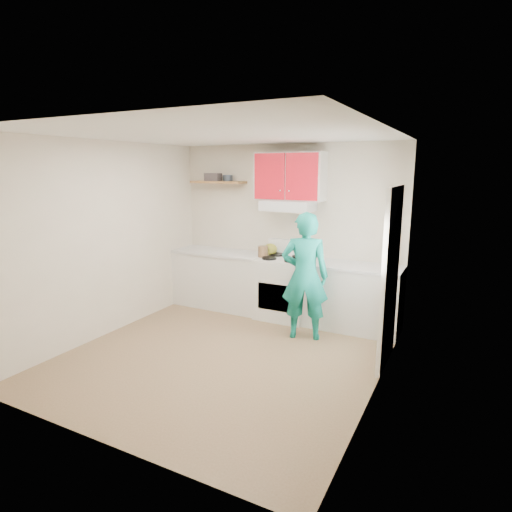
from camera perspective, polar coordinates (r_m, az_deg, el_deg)
The scene contains 21 objects.
floor at distance 5.30m, azimuth -4.28°, elevation -13.21°, with size 3.80×3.80×0.00m, color brown.
ceiling at distance 4.82m, azimuth -4.77°, elevation 16.07°, with size 3.60×3.80×0.04m, color white.
back_wall at distance 6.57m, azimuth 4.24°, elevation 3.53°, with size 3.60×0.04×2.60m, color beige.
front_wall at distance 3.47m, azimuth -21.25°, elevation -4.65°, with size 3.60×0.04×2.60m, color beige.
left_wall at distance 6.03m, azimuth -19.24°, elevation 2.18°, with size 0.04×3.80×2.60m, color beige.
right_wall at distance 4.25m, azimuth 16.61°, elevation -1.43°, with size 0.04×3.80×2.60m, color beige.
door at distance 4.99m, azimuth 17.67°, elevation -2.83°, with size 0.05×0.85×2.05m, color white.
door_glass at distance 4.91m, azimuth 17.67°, elevation 2.01°, with size 0.01×0.55×0.95m, color white.
counter_left at distance 6.95m, azimuth -4.78°, elevation -3.18°, with size 1.52×0.60×0.90m, color silver.
counter_right at distance 6.12m, azimuth 12.91°, elevation -5.51°, with size 1.32×0.60×0.90m, color silver.
stove at distance 6.41m, azimuth 3.81°, elevation -4.35°, with size 0.76×0.65×0.92m, color white.
range_hood at distance 6.28m, azimuth 4.35°, elevation 6.79°, with size 0.76×0.44×0.15m, color silver.
upper_cabinets at distance 6.31m, azimuth 4.61°, elevation 10.67°, with size 1.02×0.33×0.70m, color #B50F1D.
shelf at distance 6.90m, azimuth -5.12°, elevation 9.92°, with size 0.90×0.30×0.04m, color brown.
books at distance 6.91m, azimuth -5.82°, elevation 10.57°, with size 0.24×0.17×0.12m, color #3B3437.
tin at distance 6.85m, azimuth -3.84°, elevation 10.48°, with size 0.16×0.16×0.10m, color #333D4C.
kettle at distance 6.51m, azimuth 1.94°, elevation 0.91°, with size 0.21×0.21×0.18m, color olive.
crock at distance 6.37m, azimuth 0.96°, elevation 0.51°, with size 0.15×0.15×0.18m, color brown.
cutting_board at distance 5.99m, azimuth 11.82°, elevation -1.28°, with size 0.33×0.24×0.02m, color olive.
silicone_mat at distance 5.92m, azimuth 16.02°, elevation -1.72°, with size 0.32×0.26×0.01m, color red.
person at distance 5.57m, azimuth 6.62°, elevation -2.73°, with size 0.62×0.41×1.70m, color #0D7D70.
Camera 1 is at (2.54, -4.08, 2.23)m, focal length 29.60 mm.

